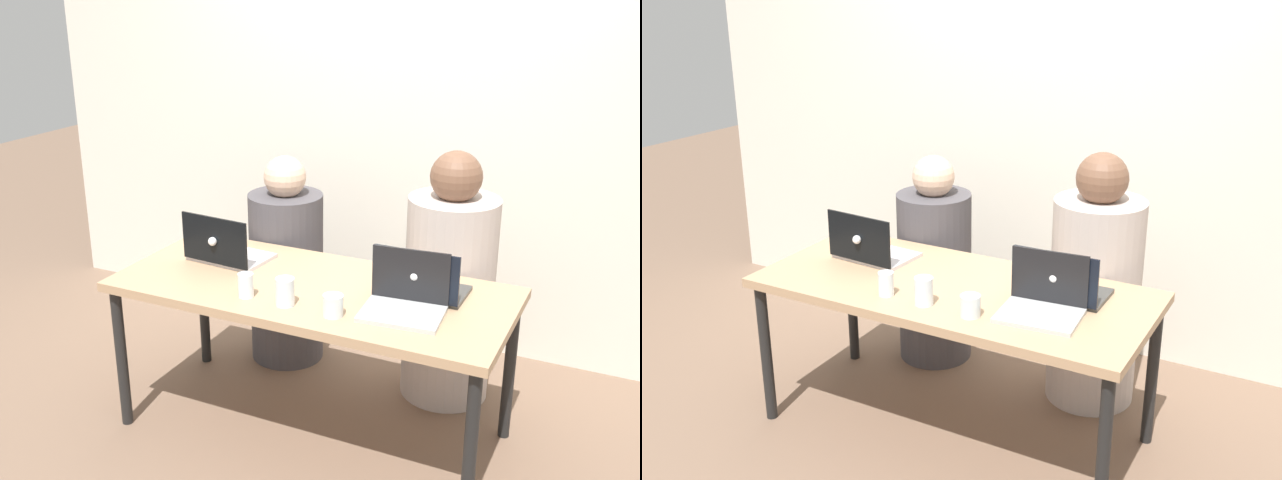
{
  "view_description": "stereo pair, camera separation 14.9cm",
  "coord_description": "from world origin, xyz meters",
  "views": [
    {
      "loc": [
        1.29,
        -2.6,
        1.96
      ],
      "look_at": [
        0.0,
        0.07,
        0.89
      ],
      "focal_mm": 42.0,
      "sensor_mm": 36.0,
      "label": 1
    },
    {
      "loc": [
        1.42,
        -2.53,
        1.96
      ],
      "look_at": [
        0.0,
        0.07,
        0.89
      ],
      "focal_mm": 42.0,
      "sensor_mm": 36.0,
      "label": 2
    }
  ],
  "objects": [
    {
      "name": "laptop_back_right",
      "position": [
        0.44,
        0.1,
        0.75
      ],
      "size": [
        0.36,
        0.26,
        0.22
      ],
      "rotation": [
        0.0,
        0.0,
        3.15
      ],
      "color": "#3B3B38",
      "rests_on": "desk"
    },
    {
      "name": "person_on_right",
      "position": [
        0.43,
        0.57,
        0.54
      ],
      "size": [
        0.46,
        0.46,
        1.21
      ],
      "rotation": [
        0.0,
        0.0,
        3.05
      ],
      "color": "#BBACA4",
      "rests_on": "ground"
    },
    {
      "name": "person_on_left",
      "position": [
        -0.43,
        0.57,
        0.49
      ],
      "size": [
        0.41,
        0.41,
        1.1
      ],
      "rotation": [
        0.0,
        0.0,
        3.21
      ],
      "color": "#474448",
      "rests_on": "ground"
    },
    {
      "name": "water_glass_right",
      "position": [
        0.2,
        -0.23,
        0.74
      ],
      "size": [
        0.08,
        0.08,
        0.09
      ],
      "color": "silver",
      "rests_on": "desk"
    },
    {
      "name": "laptop_back_left",
      "position": [
        -0.48,
        0.08,
        0.76
      ],
      "size": [
        0.37,
        0.29,
        0.23
      ],
      "rotation": [
        0.0,
        0.0,
        3.07
      ],
      "color": "silver",
      "rests_on": "desk"
    },
    {
      "name": "water_glass_left",
      "position": [
        -0.19,
        -0.22,
        0.75
      ],
      "size": [
        0.06,
        0.06,
        0.1
      ],
      "color": "silver",
      "rests_on": "desk"
    },
    {
      "name": "water_glass_center",
      "position": [
        -0.01,
        -0.22,
        0.76
      ],
      "size": [
        0.08,
        0.08,
        0.11
      ],
      "color": "silver",
      "rests_on": "desk"
    },
    {
      "name": "laptop_front_right",
      "position": [
        0.44,
        -0.07,
        0.76
      ],
      "size": [
        0.33,
        0.29,
        0.23
      ],
      "rotation": [
        0.0,
        0.0,
        0.09
      ],
      "color": "#B2B5B4",
      "rests_on": "desk"
    },
    {
      "name": "ground_plane",
      "position": [
        0.0,
        0.0,
        0.0
      ],
      "size": [
        12.0,
        12.0,
        0.0
      ],
      "primitive_type": "plane",
      "color": "brown"
    },
    {
      "name": "desk",
      "position": [
        0.0,
        0.0,
        0.65
      ],
      "size": [
        1.68,
        0.75,
        0.71
      ],
      "color": "tan",
      "rests_on": "ground"
    },
    {
      "name": "back_wall",
      "position": [
        0.0,
        1.14,
        1.22
      ],
      "size": [
        4.5,
        0.1,
        2.44
      ],
      "primitive_type": "cube",
      "color": "silver",
      "rests_on": "ground"
    }
  ]
}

